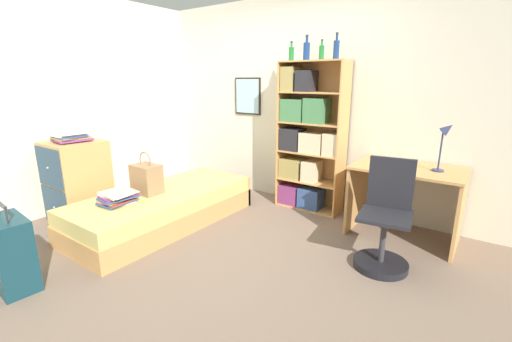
{
  "coord_description": "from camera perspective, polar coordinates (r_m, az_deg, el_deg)",
  "views": [
    {
      "loc": [
        2.3,
        -2.33,
        1.59
      ],
      "look_at": [
        0.48,
        0.21,
        0.75
      ],
      "focal_mm": 24.0,
      "sensor_mm": 36.0,
      "label": 1
    }
  ],
  "objects": [
    {
      "name": "bottle_green",
      "position": [
        4.28,
        5.91,
        18.9
      ],
      "size": [
        0.06,
        0.06,
        0.22
      ],
      "color": "#1E6B2D",
      "rests_on": "bookcase"
    },
    {
      "name": "handbag",
      "position": [
        3.91,
        -17.76,
        -1.21
      ],
      "size": [
        0.31,
        0.22,
        0.46
      ],
      "color": "#93704C",
      "rests_on": "bed"
    },
    {
      "name": "magazine_pile_on_dresser",
      "position": [
        4.27,
        -28.5,
        5.06
      ],
      "size": [
        0.34,
        0.38,
        0.11
      ],
      "color": "#232328",
      "rests_on": "dresser"
    },
    {
      "name": "ground_plane",
      "position": [
        3.64,
        -8.25,
        -11.03
      ],
      "size": [
        14.0,
        14.0,
        0.0
      ],
      "primitive_type": "plane",
      "color": "#756051"
    },
    {
      "name": "bottle_clear",
      "position": [
        4.14,
        10.88,
        18.87
      ],
      "size": [
        0.06,
        0.06,
        0.22
      ],
      "color": "#1E6B2D",
      "rests_on": "bookcase"
    },
    {
      "name": "wall_back",
      "position": [
        4.58,
        5.5,
        11.35
      ],
      "size": [
        10.0,
        0.09,
        2.6
      ],
      "color": "beige",
      "rests_on": "ground_plane"
    },
    {
      "name": "book_stack_on_bed",
      "position": [
        3.7,
        -22.06,
        -4.1
      ],
      "size": [
        0.32,
        0.37,
        0.13
      ],
      "color": "beige",
      "rests_on": "bed"
    },
    {
      "name": "desk_lamp",
      "position": [
        3.62,
        29.02,
        4.91
      ],
      "size": [
        0.15,
        0.11,
        0.48
      ],
      "color": "navy",
      "rests_on": "desk"
    },
    {
      "name": "desk",
      "position": [
        3.78,
        23.71,
        -2.94
      ],
      "size": [
        1.03,
        0.68,
        0.74
      ],
      "color": "tan",
      "rests_on": "ground_plane"
    },
    {
      "name": "dresser",
      "position": [
        4.39,
        -27.6,
        -1.59
      ],
      "size": [
        0.56,
        0.58,
        0.93
      ],
      "color": "tan",
      "rests_on": "ground_plane"
    },
    {
      "name": "bottle_blue",
      "position": [
        4.07,
        13.24,
        19.15
      ],
      "size": [
        0.06,
        0.06,
        0.28
      ],
      "color": "navy",
      "rests_on": "bookcase"
    },
    {
      "name": "bed",
      "position": [
        4.02,
        -14.94,
        -5.87
      ],
      "size": [
        0.9,
        2.08,
        0.38
      ],
      "color": "tan",
      "rests_on": "ground_plane"
    },
    {
      "name": "bottle_brown",
      "position": [
        4.24,
        8.42,
        19.2
      ],
      "size": [
        0.08,
        0.08,
        0.28
      ],
      "color": "navy",
      "rests_on": "bookcase"
    },
    {
      "name": "bookcase",
      "position": [
        4.26,
        8.35,
        4.95
      ],
      "size": [
        0.81,
        0.32,
        1.8
      ],
      "color": "tan",
      "rests_on": "ground_plane"
    },
    {
      "name": "suitcase",
      "position": [
        3.31,
        -35.72,
        -11.12
      ],
      "size": [
        0.45,
        0.28,
        0.7
      ],
      "color": "#143842",
      "rests_on": "ground_plane"
    },
    {
      "name": "wall_left",
      "position": [
        4.9,
        -26.29,
        10.13
      ],
      "size": [
        0.06,
        10.0,
        2.6
      ],
      "color": "beige",
      "rests_on": "ground_plane"
    },
    {
      "name": "desk_chair",
      "position": [
        3.2,
        20.57,
        -9.55
      ],
      "size": [
        0.47,
        0.48,
        0.94
      ],
      "color": "black",
      "rests_on": "ground_plane"
    }
  ]
}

